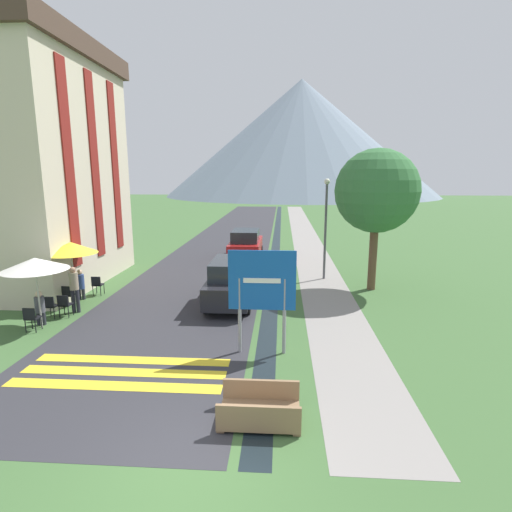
% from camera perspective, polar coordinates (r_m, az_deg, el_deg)
% --- Properties ---
extents(ground_plane, '(160.00, 160.00, 0.00)m').
position_cam_1_polar(ground_plane, '(26.60, 0.18, 0.43)').
color(ground_plane, '#3D6033').
extents(road, '(6.40, 60.00, 0.01)m').
position_cam_1_polar(road, '(36.65, -2.76, 3.48)').
color(road, '#2D2D33').
rests_on(road, ground_plane).
extents(footpath, '(2.20, 60.00, 0.01)m').
position_cam_1_polar(footpath, '(36.47, 6.82, 3.37)').
color(footpath, gray).
rests_on(footpath, ground_plane).
extents(drainage_channel, '(0.60, 60.00, 0.00)m').
position_cam_1_polar(drainage_channel, '(36.42, 3.04, 3.42)').
color(drainage_channel, black).
rests_on(drainage_channel, ground_plane).
extents(crosswalk_marking, '(5.44, 1.84, 0.01)m').
position_cam_1_polar(crosswalk_marking, '(11.49, -18.38, -15.46)').
color(crosswalk_marking, yellow).
rests_on(crosswalk_marking, ground_plane).
extents(mountain_distant, '(66.66, 66.66, 27.97)m').
position_cam_1_polar(mountain_distant, '(103.83, 6.43, 16.32)').
color(mountain_distant, slate).
rests_on(mountain_distant, ground_plane).
extents(hotel_building, '(5.42, 8.72, 10.96)m').
position_cam_1_polar(hotel_building, '(21.17, -28.34, 12.37)').
color(hotel_building, beige).
rests_on(hotel_building, ground_plane).
extents(road_sign, '(1.92, 0.11, 3.05)m').
position_cam_1_polar(road_sign, '(11.32, 0.86, -4.60)').
color(road_sign, gray).
rests_on(road_sign, ground_plane).
extents(footbridge, '(1.70, 1.10, 0.65)m').
position_cam_1_polar(footbridge, '(9.02, 0.53, -21.20)').
color(footbridge, '#846647').
rests_on(footbridge, ground_plane).
extents(parked_car_near, '(1.77, 4.46, 1.82)m').
position_cam_1_polar(parked_car_near, '(16.15, -3.58, -3.58)').
color(parked_car_near, black).
rests_on(parked_car_near, ground_plane).
extents(parked_car_far, '(1.94, 4.33, 1.82)m').
position_cam_1_polar(parked_car_far, '(24.59, -1.48, 1.67)').
color(parked_car_far, '#A31919').
rests_on(parked_car_far, ground_plane).
extents(cafe_chair_near_left, '(0.40, 0.40, 0.85)m').
position_cam_1_polar(cafe_chair_near_left, '(16.25, -27.32, -6.23)').
color(cafe_chair_near_left, black).
rests_on(cafe_chair_near_left, ground_plane).
extents(cafe_chair_nearest, '(0.40, 0.40, 0.85)m').
position_cam_1_polar(cafe_chair_nearest, '(15.22, -29.44, -7.60)').
color(cafe_chair_nearest, black).
rests_on(cafe_chair_nearest, ground_plane).
extents(cafe_chair_far_left, '(0.40, 0.40, 0.85)m').
position_cam_1_polar(cafe_chair_far_left, '(18.51, -21.74, -3.70)').
color(cafe_chair_far_left, black).
rests_on(cafe_chair_far_left, ground_plane).
extents(cafe_chair_near_right, '(0.40, 0.40, 0.85)m').
position_cam_1_polar(cafe_chair_near_right, '(16.18, -25.69, -6.16)').
color(cafe_chair_near_right, black).
rests_on(cafe_chair_near_right, ground_plane).
extents(cafe_chair_middle, '(0.40, 0.40, 0.85)m').
position_cam_1_polar(cafe_chair_middle, '(17.40, -25.23, -4.92)').
color(cafe_chair_middle, black).
rests_on(cafe_chair_middle, ground_plane).
extents(cafe_umbrella_front_white, '(2.11, 2.11, 2.43)m').
position_cam_1_polar(cafe_umbrella_front_white, '(15.08, -29.04, -1.01)').
color(cafe_umbrella_front_white, '#B7B2A8').
rests_on(cafe_umbrella_front_white, ground_plane).
extents(cafe_umbrella_middle_yellow, '(2.03, 2.03, 2.52)m').
position_cam_1_polar(cafe_umbrella_middle_yellow, '(17.33, -24.95, 1.06)').
color(cafe_umbrella_middle_yellow, '#B7B2A8').
rests_on(cafe_umbrella_middle_yellow, ground_plane).
extents(person_seated_near, '(0.32, 0.32, 1.22)m').
position_cam_1_polar(person_seated_near, '(15.71, -28.49, -6.32)').
color(person_seated_near, '#282833').
rests_on(person_seated_near, ground_plane).
extents(person_standing_terrace, '(0.32, 0.32, 1.76)m').
position_cam_1_polar(person_standing_terrace, '(16.44, -24.54, -3.94)').
color(person_standing_terrace, '#282833').
rests_on(person_standing_terrace, ground_plane).
extents(person_seated_far, '(0.32, 0.32, 1.27)m').
position_cam_1_polar(person_seated_far, '(18.13, -23.80, -3.55)').
color(person_seated_far, '#282833').
rests_on(person_seated_far, ground_plane).
extents(streetlamp, '(0.28, 0.28, 4.94)m').
position_cam_1_polar(streetlamp, '(19.83, 9.94, 5.07)').
color(streetlamp, '#515156').
rests_on(streetlamp, ground_plane).
extents(tree_by_path, '(3.64, 3.64, 6.25)m').
position_cam_1_polar(tree_by_path, '(18.29, 16.86, 8.82)').
color(tree_by_path, brown).
rests_on(tree_by_path, ground_plane).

